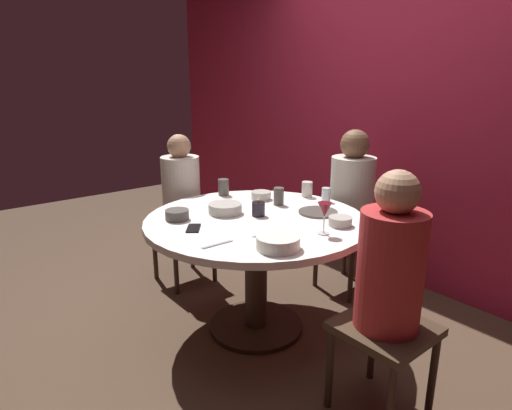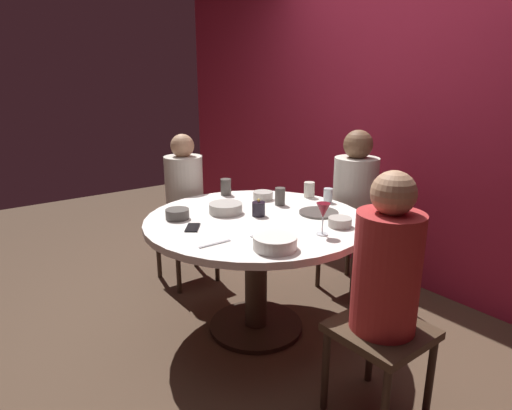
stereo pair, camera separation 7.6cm
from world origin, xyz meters
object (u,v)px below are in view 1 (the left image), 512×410
(bowl_rice_portion, at_px, (177,215))
(cup_near_candle, at_px, (279,196))
(cell_phone, at_px, (193,228))
(seated_diner_back, at_px, (352,194))
(bowl_serving_large, at_px, (225,208))
(wine_glass, at_px, (324,211))
(cup_by_left_diner, at_px, (224,187))
(dining_table, at_px, (256,242))
(cup_center_front, at_px, (326,195))
(bowl_salad_center, at_px, (278,242))
(candle_holder, at_px, (258,209))
(cup_by_right_diner, at_px, (307,189))
(bowl_sauce_side, at_px, (340,221))
(bowl_small_white, at_px, (261,195))
(seated_diner_left, at_px, (181,194))
(dinner_plate, at_px, (318,212))
(seated_diner_right, at_px, (390,272))

(bowl_rice_portion, bearing_deg, cup_near_candle, 77.89)
(cell_phone, xyz_separation_m, cup_near_candle, (-0.06, 0.69, 0.05))
(seated_diner_back, height_order, bowl_serving_large, seated_diner_back)
(wine_glass, relative_size, cup_by_left_diner, 1.49)
(dining_table, distance_m, cup_center_front, 0.63)
(bowl_salad_center, distance_m, cup_by_left_diner, 1.08)
(candle_holder, height_order, cup_near_candle, cup_near_candle)
(cup_by_left_diner, bearing_deg, cup_by_right_diner, 46.80)
(wine_glass, bearing_deg, cup_near_candle, 161.65)
(bowl_serving_large, distance_m, cup_near_candle, 0.39)
(bowl_sauce_side, relative_size, cup_center_front, 1.38)
(dining_table, relative_size, bowl_small_white, 9.77)
(seated_diner_left, bearing_deg, dining_table, 0.00)
(seated_diner_back, bearing_deg, bowl_small_white, -26.10)
(candle_holder, bearing_deg, seated_diner_left, -177.67)
(wine_glass, height_order, cup_near_candle, wine_glass)
(cell_phone, distance_m, bowl_salad_center, 0.54)
(cup_by_right_diner, distance_m, cup_center_front, 0.17)
(candle_holder, distance_m, cup_by_right_diner, 0.57)
(dining_table, relative_size, dinner_plate, 5.50)
(candle_holder, relative_size, bowl_small_white, 0.79)
(dining_table, distance_m, candle_holder, 0.20)
(bowl_serving_large, distance_m, bowl_salad_center, 0.66)
(dinner_plate, relative_size, cup_by_left_diner, 2.07)
(wine_glass, height_order, bowl_sauce_side, wine_glass)
(cell_phone, bearing_deg, bowl_salad_center, 146.30)
(bowl_salad_center, bearing_deg, cup_by_right_diner, 126.34)
(candle_holder, distance_m, bowl_sauce_side, 0.50)
(dinner_plate, bearing_deg, dining_table, -115.64)
(cell_phone, relative_size, bowl_salad_center, 0.64)
(bowl_sauce_side, distance_m, cup_near_candle, 0.54)
(dining_table, height_order, wine_glass, wine_glass)
(cup_by_left_diner, bearing_deg, dinner_plate, 15.80)
(seated_diner_back, xyz_separation_m, cup_center_front, (0.02, -0.31, 0.05))
(seated_diner_left, relative_size, seated_diner_back, 0.96)
(seated_diner_right, bearing_deg, seated_diner_back, -43.85)
(seated_diner_right, relative_size, cell_phone, 8.55)
(seated_diner_left, bearing_deg, bowl_small_white, 25.83)
(dining_table, relative_size, seated_diner_right, 1.12)
(cup_by_right_diner, bearing_deg, bowl_salad_center, -53.66)
(cup_by_left_diner, bearing_deg, candle_holder, -12.31)
(cup_by_right_diner, height_order, cup_center_front, cup_by_right_diner)
(seated_diner_right, height_order, cell_phone, seated_diner_right)
(bowl_serving_large, bearing_deg, seated_diner_back, 79.04)
(cup_by_left_diner, bearing_deg, seated_diner_left, -156.05)
(dinner_plate, height_order, bowl_rice_portion, bowl_rice_portion)
(cup_by_left_diner, relative_size, cup_by_right_diner, 1.09)
(dinner_plate, xyz_separation_m, cup_center_front, (-0.15, 0.24, 0.04))
(bowl_rice_portion, relative_size, cup_by_left_diner, 1.20)
(candle_holder, relative_size, cell_phone, 0.78)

